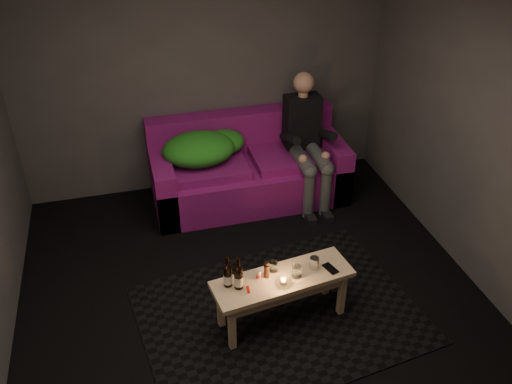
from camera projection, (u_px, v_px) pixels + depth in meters
floor at (259, 313)px, 4.62m from camera, size 4.50×4.50×0.00m
room at (243, 114)px, 4.11m from camera, size 4.50×4.50×4.50m
rug at (280, 314)px, 4.60m from camera, size 2.49×1.96×0.01m
sofa at (247, 170)px, 6.00m from camera, size 2.09×0.94×0.90m
green_blanket at (203, 148)px, 5.70m from camera, size 0.92×0.63×0.31m
person at (307, 138)px, 5.78m from camera, size 0.38×0.87×1.40m
coffee_table at (283, 285)px, 4.35m from camera, size 1.18×0.52×0.47m
beer_bottle_a at (228, 275)px, 4.18m from camera, size 0.07×0.07×0.28m
beer_bottle_b at (238, 277)px, 4.15m from camera, size 0.07×0.07×0.29m
salt_shaker at (259, 275)px, 4.27m from camera, size 0.04×0.04×0.08m
pepper_mill at (267, 271)px, 4.28m from camera, size 0.05×0.05×0.12m
tumbler_back at (273, 266)px, 4.35m from camera, size 0.09×0.09×0.09m
tealight at (283, 281)px, 4.23m from camera, size 0.06×0.06×0.05m
tumbler_front at (297, 271)px, 4.29m from camera, size 0.10×0.10×0.10m
steel_cup at (314, 263)px, 4.37m from camera, size 0.10×0.10×0.10m
smartphone at (330, 269)px, 4.39m from camera, size 0.11×0.16×0.01m
red_lighter at (248, 289)px, 4.18m from camera, size 0.03×0.08×0.01m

